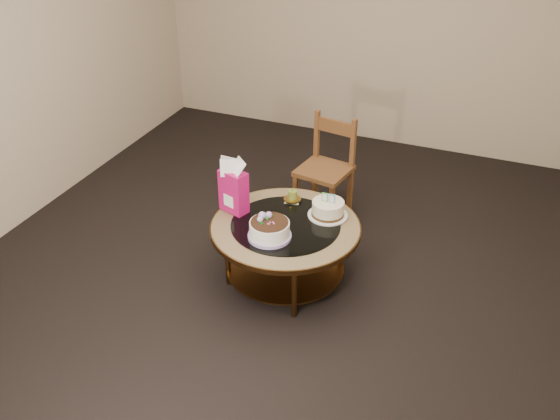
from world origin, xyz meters
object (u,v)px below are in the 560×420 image
at_px(gift_bag, 233,186).
at_px(decorated_cake, 269,230).
at_px(coffee_table, 285,234).
at_px(dining_chair, 326,168).
at_px(cream_cake, 328,209).

bearing_deg(gift_bag, decorated_cake, -12.38).
distance_m(coffee_table, decorated_cake, 0.23).
xyz_separation_m(gift_bag, dining_chair, (0.37, 0.91, -0.23)).
height_order(coffee_table, dining_chair, dining_chair).
relative_size(cream_cake, gift_bag, 0.70).
xyz_separation_m(decorated_cake, dining_chair, (0.01, 1.13, -0.10)).
bearing_deg(coffee_table, gift_bag, 175.11).
height_order(gift_bag, dining_chair, gift_bag).
height_order(coffee_table, cream_cake, cream_cake).
bearing_deg(decorated_cake, cream_cake, 55.68).
bearing_deg(gift_bag, coffee_table, 14.04).
bearing_deg(gift_bag, dining_chair, 87.14).
xyz_separation_m(coffee_table, gift_bag, (-0.40, 0.03, 0.27)).
bearing_deg(cream_cake, coffee_table, -135.08).
distance_m(decorated_cake, cream_cake, 0.47).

